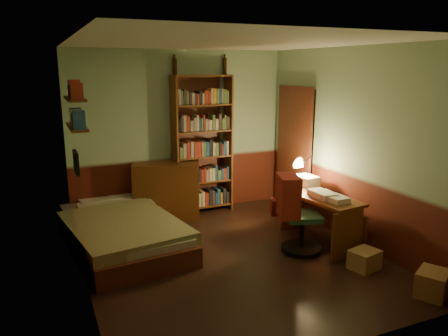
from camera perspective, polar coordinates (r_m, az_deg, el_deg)
name	(u,v)px	position (r m, az deg, el deg)	size (l,w,h in m)	color
floor	(232,258)	(5.59, 1.04, -11.69)	(3.50, 4.00, 0.02)	black
ceiling	(233,41)	(5.08, 1.17, 16.21)	(3.50, 4.00, 0.02)	silver
wall_back	(180,133)	(7.03, -5.75, 4.58)	(3.50, 0.02, 2.60)	#8AAA85
wall_left	(77,170)	(4.74, -18.62, -0.20)	(0.02, 4.00, 2.60)	#8AAA85
wall_right	(351,146)	(6.11, 16.30, 2.83)	(0.02, 4.00, 2.60)	#8AAA85
wall_front	(340,203)	(3.51, 14.92, -4.50)	(3.50, 0.02, 2.60)	#8AAA85
doorway	(295,151)	(7.17, 9.30, 2.21)	(0.06, 0.90, 2.00)	black
door_trim	(293,151)	(7.16, 9.07, 2.19)	(0.02, 0.98, 2.08)	#481F11
bed	(120,220)	(6.00, -13.37, -6.67)	(1.23, 2.30, 0.68)	olive
dresser	(167,190)	(6.89, -7.46, -2.92)	(1.00, 0.50, 0.89)	#5A2F12
mini_stereo	(180,156)	(6.96, -5.71, 1.60)	(0.23, 0.18, 0.12)	#B2B2B7
bookshelf	(202,145)	(7.01, -2.86, 3.00)	(0.95, 0.29, 2.21)	#5A2F12
bottle_left	(175,67)	(6.88, -6.45, 13.02)	(0.07, 0.07, 0.25)	black
bottle_right	(225,66)	(7.17, 0.09, 13.15)	(0.07, 0.07, 0.26)	black
desk	(318,219)	(6.07, 12.17, -6.47)	(0.51, 1.24, 0.67)	#5A2F12
paper_stack	(306,180)	(6.41, 10.71, -1.60)	(0.25, 0.34, 0.13)	silver
desk_lamp	(310,161)	(6.52, 11.14, 0.94)	(0.19, 0.19, 0.64)	black
office_chair	(303,213)	(5.68, 10.22, -5.83)	(0.51, 0.45, 1.02)	#2C5A3D
red_jacket	(284,152)	(5.58, 7.87, 2.14)	(0.24, 0.44, 0.52)	maroon
wall_shelf_lower	(77,127)	(5.78, -18.67, 5.12)	(0.20, 0.90, 0.03)	#5A2F12
wall_shelf_upper	(75,99)	(5.75, -18.92, 8.57)	(0.20, 0.90, 0.03)	#5A2F12
framed_picture	(76,163)	(5.34, -18.76, 0.68)	(0.04, 0.32, 0.26)	black
cardboard_box_a	(432,284)	(5.17, 25.58, -13.45)	(0.36, 0.29, 0.27)	#9C7845
cardboard_box_b	(364,260)	(5.51, 17.87, -11.31)	(0.33, 0.27, 0.23)	#9C7845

